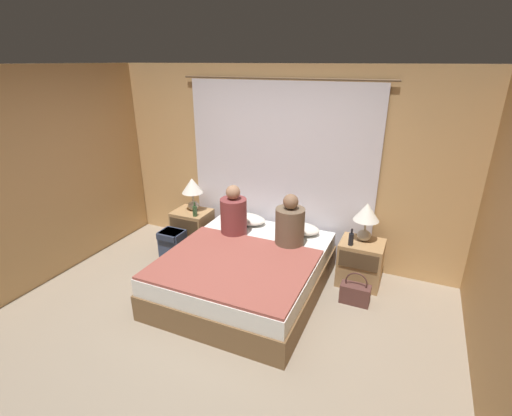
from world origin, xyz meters
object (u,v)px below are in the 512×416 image
object	(u,v)px
nightstand_left	(193,229)
pillow_right	(298,228)
lamp_right	(366,216)
lamp_left	(192,189)
beer_bottle_on_left_stand	(195,211)
nightstand_right	(360,263)
bed	(246,272)
person_left_in_bed	(234,214)
person_right_in_bed	(290,225)
pillow_left	(245,219)
beer_bottle_on_right_stand	(351,239)
handbag_on_floor	(355,293)
backpack_on_floor	(173,243)

from	to	relation	value
nightstand_left	pillow_right	bearing A→B (deg)	2.17
lamp_right	lamp_left	bearing A→B (deg)	180.00
beer_bottle_on_left_stand	nightstand_right	bearing A→B (deg)	3.21
bed	person_left_in_bed	world-z (taller)	person_left_in_bed
lamp_left	pillow_right	bearing A→B (deg)	-0.00
person_left_in_bed	person_right_in_bed	size ratio (longest dim) A/B	1.01
pillow_left	beer_bottle_on_right_stand	distance (m)	1.45
handbag_on_floor	person_right_in_bed	bearing A→B (deg)	171.14
beer_bottle_on_left_stand	beer_bottle_on_right_stand	size ratio (longest dim) A/B	0.98
bed	lamp_right	distance (m)	1.54
lamp_right	person_left_in_bed	xyz separation A→B (m)	(-1.54, -0.36, -0.11)
nightstand_right	lamp_left	distance (m)	2.44
lamp_right	beer_bottle_on_right_stand	size ratio (longest dim) A/B	2.30
bed	pillow_right	xyz separation A→B (m)	(0.37, 0.77, 0.31)
pillow_right	person_right_in_bed	xyz separation A→B (m)	(0.01, -0.36, 0.20)
person_left_in_bed	beer_bottle_on_left_stand	xyz separation A→B (m)	(-0.69, 0.18, -0.13)
lamp_right	person_left_in_bed	distance (m)	1.59
person_right_in_bed	beer_bottle_on_right_stand	world-z (taller)	person_right_in_bed
nightstand_left	handbag_on_floor	distance (m)	2.44
nightstand_right	lamp_left	size ratio (longest dim) A/B	1.17
nightstand_left	person_left_in_bed	xyz separation A→B (m)	(0.83, -0.30, 0.48)
nightstand_left	pillow_right	xyz separation A→B (m)	(1.55, 0.06, 0.28)
lamp_left	pillow_left	world-z (taller)	lamp_left
nightstand_left	person_left_in_bed	world-z (taller)	person_left_in_bed
bed	pillow_right	distance (m)	0.91
nightstand_right	handbag_on_floor	size ratio (longest dim) A/B	1.43
pillow_left	person_right_in_bed	xyz separation A→B (m)	(0.75, -0.36, 0.20)
lamp_right	backpack_on_floor	xyz separation A→B (m)	(-2.42, -0.48, -0.64)
lamp_right	pillow_left	size ratio (longest dim) A/B	0.84
pillow_left	beer_bottle_on_right_stand	bearing A→B (deg)	-7.30
lamp_right	person_right_in_bed	bearing A→B (deg)	-155.80
bed	nightstand_right	bearing A→B (deg)	30.91
person_right_in_bed	pillow_left	bearing A→B (deg)	154.28
nightstand_left	pillow_left	size ratio (longest dim) A/B	0.98
pillow_left	beer_bottle_on_right_stand	world-z (taller)	beer_bottle_on_right_stand
beer_bottle_on_right_stand	backpack_on_floor	xyz separation A→B (m)	(-2.30, -0.30, -0.40)
lamp_left	beer_bottle_on_left_stand	world-z (taller)	lamp_left
backpack_on_floor	nightstand_right	bearing A→B (deg)	9.97
backpack_on_floor	nightstand_left	bearing A→B (deg)	83.53
pillow_left	handbag_on_floor	world-z (taller)	pillow_left
handbag_on_floor	lamp_right	bearing A→B (deg)	93.50
lamp_left	beer_bottle_on_left_stand	size ratio (longest dim) A/B	2.33
nightstand_left	beer_bottle_on_left_stand	distance (m)	0.40
bed	nightstand_left	bearing A→B (deg)	149.09
lamp_left	backpack_on_floor	world-z (taller)	lamp_left
pillow_left	beer_bottle_on_left_stand	world-z (taller)	beer_bottle_on_left_stand
nightstand_left	handbag_on_floor	xyz separation A→B (m)	(2.40, -0.43, -0.15)
nightstand_right	pillow_left	size ratio (longest dim) A/B	0.98
backpack_on_floor	handbag_on_floor	xyz separation A→B (m)	(2.45, -0.01, -0.11)
person_left_in_bed	pillow_right	bearing A→B (deg)	26.53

